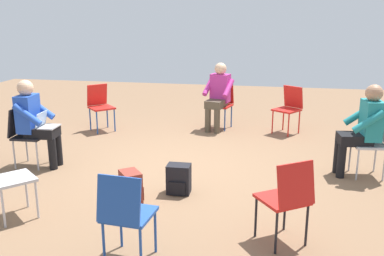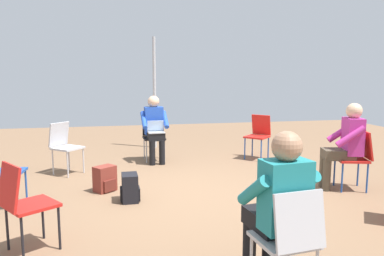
% 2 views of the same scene
% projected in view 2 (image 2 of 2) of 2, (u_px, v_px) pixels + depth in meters
% --- Properties ---
extents(ground_plane, '(14.47, 14.47, 0.00)m').
position_uv_depth(ground_plane, '(192.00, 193.00, 5.19)').
color(ground_plane, brown).
extents(chair_northwest, '(0.58, 0.58, 0.85)m').
position_uv_depth(chair_northwest, '(259.00, 133.00, 7.30)').
color(chair_northwest, red).
rests_on(chair_northwest, ground).
extents(chair_southeast, '(0.57, 0.58, 0.85)m').
position_uv_depth(chair_southeast, '(23.00, 201.00, 3.39)').
color(chair_southeast, red).
rests_on(chair_southeast, ground).
extents(chair_southwest, '(0.58, 0.59, 0.85)m').
position_uv_depth(chair_southwest, '(64.00, 144.00, 6.17)').
color(chair_southwest, '#B7B7BC').
rests_on(chair_southwest, ground).
extents(chair_north, '(0.49, 0.52, 0.85)m').
position_uv_depth(chair_north, '(357.00, 155.00, 5.30)').
color(chair_north, red).
rests_on(chair_north, ground).
extents(chair_east, '(0.48, 0.45, 0.85)m').
position_uv_depth(chair_east, '(289.00, 236.00, 2.65)').
color(chair_east, '#B7B7BC').
rests_on(chair_east, ground).
extents(chair_west, '(0.46, 0.42, 0.85)m').
position_uv_depth(chair_west, '(153.00, 134.00, 7.17)').
color(chair_west, black).
rests_on(chair_west, ground).
extents(person_with_laptop, '(0.54, 0.51, 1.24)m').
position_uv_depth(person_with_laptop, '(155.00, 125.00, 6.98)').
color(person_with_laptop, black).
rests_on(person_with_laptop, ground).
extents(person_in_teal, '(0.55, 0.53, 1.24)m').
position_uv_depth(person_in_teal, '(278.00, 202.00, 2.78)').
color(person_in_teal, black).
rests_on(person_in_teal, ground).
extents(person_in_magenta, '(0.58, 0.58, 1.24)m').
position_uv_depth(person_in_magenta, '(346.00, 142.00, 5.28)').
color(person_in_magenta, '#4C4233').
rests_on(person_in_magenta, ground).
extents(backpack_near_laptop_user, '(0.28, 0.25, 0.36)m').
position_uv_depth(backpack_near_laptop_user, '(130.00, 189.00, 4.84)').
color(backpack_near_laptop_user, black).
rests_on(backpack_near_laptop_user, ground).
extents(backpack_by_empty_chair, '(0.33, 0.34, 0.36)m').
position_uv_depth(backpack_by_empty_chair, '(105.00, 180.00, 5.26)').
color(backpack_by_empty_chair, maroon).
rests_on(backpack_by_empty_chair, ground).
extents(tent_pole_near, '(0.07, 0.07, 2.45)m').
position_uv_depth(tent_pole_near, '(154.00, 93.00, 8.29)').
color(tent_pole_near, '#B2B2B7').
rests_on(tent_pole_near, ground).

